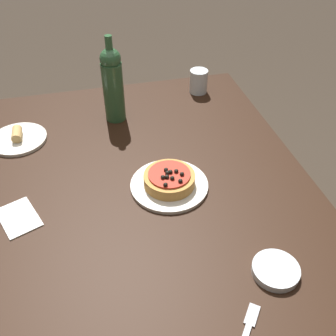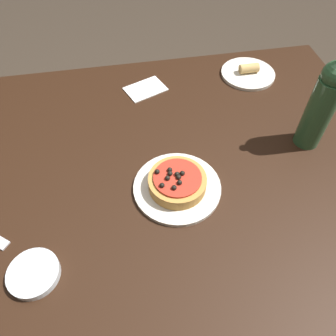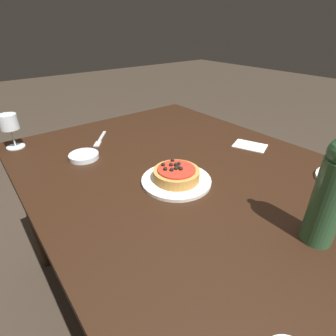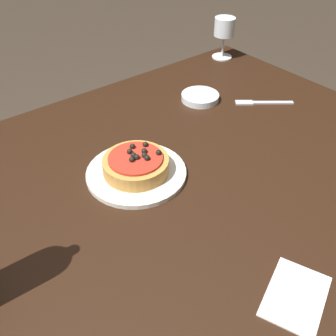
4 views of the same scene
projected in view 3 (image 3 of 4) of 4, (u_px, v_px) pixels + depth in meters
ground_plane at (182, 298)px, 1.38m from camera, size 14.00×14.00×0.00m
dining_table at (187, 188)px, 1.04m from camera, size 1.47×1.09×0.78m
dinner_plate at (176, 181)px, 0.92m from camera, size 0.25×0.25×0.01m
pizza at (176, 174)px, 0.91m from camera, size 0.16×0.16×0.05m
wine_glass at (9, 124)px, 1.13m from camera, size 0.08×0.08×0.15m
wine_bottle at (332, 191)px, 0.61m from camera, size 0.08×0.08×0.33m
side_bowl at (84, 156)px, 1.08m from camera, size 0.12×0.12×0.02m
fork at (100, 140)px, 1.25m from camera, size 0.16×0.13×0.00m
paper_napkin at (250, 146)px, 1.19m from camera, size 0.17×0.14×0.00m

